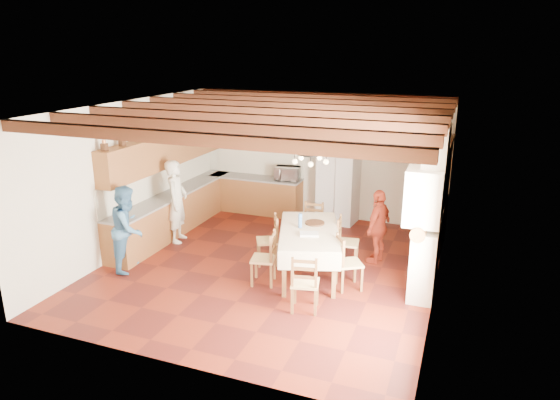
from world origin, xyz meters
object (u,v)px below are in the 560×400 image
(chair_left_far, at_px, (267,240))
(chair_left_near, at_px, (263,258))
(chair_right_far, at_px, (348,242))
(chair_end_near, at_px, (305,282))
(person_woman_red, at_px, (378,226))
(dining_table, at_px, (309,234))
(person_woman_blue, at_px, (128,228))
(refrigerator, at_px, (339,185))
(hutch, at_px, (434,194))
(chair_end_far, at_px, (312,227))
(chair_right_near, at_px, (349,262))
(microwave, at_px, (287,174))
(person_man, at_px, (177,201))

(chair_left_far, bearing_deg, chair_left_near, -10.16)
(chair_right_far, bearing_deg, chair_end_near, 165.98)
(person_woman_red, bearing_deg, chair_right_far, -37.40)
(dining_table, bearing_deg, person_woman_blue, -163.38)
(chair_left_near, bearing_deg, chair_end_near, 45.48)
(refrigerator, bearing_deg, hutch, -16.89)
(chair_end_far, bearing_deg, chair_left_far, -123.74)
(chair_right_near, bearing_deg, chair_end_far, 6.78)
(chair_right_near, bearing_deg, chair_left_near, 72.73)
(hutch, bearing_deg, chair_left_far, -144.11)
(dining_table, distance_m, chair_left_far, 0.95)
(dining_table, bearing_deg, microwave, 116.63)
(refrigerator, relative_size, chair_right_near, 1.83)
(microwave, bearing_deg, person_woman_blue, -121.76)
(chair_right_near, relative_size, person_man, 0.54)
(chair_left_far, bearing_deg, chair_end_far, 122.23)
(chair_right_near, relative_size, person_woman_red, 0.66)
(dining_table, height_order, person_woman_blue, person_woman_blue)
(chair_right_far, bearing_deg, chair_left_near, 129.24)
(dining_table, relative_size, person_woman_red, 1.52)
(hutch, bearing_deg, person_man, -161.46)
(chair_end_near, bearing_deg, person_woman_red, -119.81)
(person_man, distance_m, microwave, 2.89)
(chair_end_near, xyz_separation_m, person_man, (-3.44, 1.84, 0.40))
(chair_left_far, height_order, chair_end_near, same)
(chair_left_near, bearing_deg, dining_table, 122.76)
(hutch, height_order, person_woman_red, hutch)
(chair_end_far, xyz_separation_m, microwave, (-1.19, 1.81, 0.58))
(chair_end_near, distance_m, person_woman_blue, 3.55)
(refrigerator, distance_m, hutch, 2.40)
(refrigerator, relative_size, microwave, 2.98)
(person_woman_blue, height_order, person_woman_red, person_woman_blue)
(refrigerator, height_order, person_woman_red, refrigerator)
(chair_right_near, bearing_deg, person_woman_red, -42.35)
(chair_left_near, bearing_deg, person_woman_blue, -94.26)
(refrigerator, relative_size, chair_end_far, 1.83)
(chair_end_far, height_order, person_woman_blue, person_woman_blue)
(dining_table, height_order, person_man, person_man)
(dining_table, relative_size, person_woman_blue, 1.36)
(dining_table, relative_size, person_man, 1.25)
(refrigerator, bearing_deg, chair_right_far, -65.45)
(person_woman_blue, relative_size, person_woman_red, 1.11)
(person_man, bearing_deg, microwave, -48.07)
(chair_left_far, relative_size, person_woman_blue, 0.60)
(person_woman_red, bearing_deg, person_woman_blue, -49.58)
(hutch, bearing_deg, chair_right_near, -114.03)
(chair_left_near, height_order, person_woman_blue, person_woman_blue)
(person_woman_blue, height_order, microwave, person_woman_blue)
(chair_right_far, xyz_separation_m, person_woman_red, (0.50, 0.37, 0.24))
(hutch, bearing_deg, person_woman_blue, -147.39)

